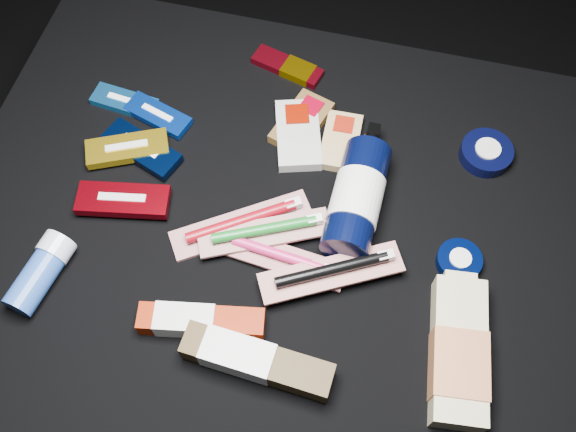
% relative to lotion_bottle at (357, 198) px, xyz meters
% --- Properties ---
extents(ground, '(3.00, 3.00, 0.00)m').
position_rel_lotion_bottle_xyz_m(ground, '(-0.11, -0.05, -0.44)').
color(ground, black).
rests_on(ground, ground).
extents(cloth_table, '(0.98, 0.78, 0.40)m').
position_rel_lotion_bottle_xyz_m(cloth_table, '(-0.11, -0.05, -0.24)').
color(cloth_table, black).
rests_on(cloth_table, ground).
extents(luna_bar_0, '(0.11, 0.05, 0.01)m').
position_rel_lotion_bottle_xyz_m(luna_bar_0, '(-0.40, 0.10, -0.03)').
color(luna_bar_0, '#1869B3').
rests_on(luna_bar_0, cloth_table).
extents(luna_bar_1, '(0.12, 0.07, 0.01)m').
position_rel_lotion_bottle_xyz_m(luna_bar_1, '(-0.34, 0.09, -0.03)').
color(luna_bar_1, '#0A3BB9').
rests_on(luna_bar_1, cloth_table).
extents(luna_bar_2, '(0.14, 0.09, 0.02)m').
position_rel_lotion_bottle_xyz_m(luna_bar_2, '(-0.34, 0.02, -0.02)').
color(luna_bar_2, black).
rests_on(luna_bar_2, cloth_table).
extents(luna_bar_3, '(0.13, 0.10, 0.02)m').
position_rel_lotion_bottle_xyz_m(luna_bar_3, '(-0.36, 0.01, -0.02)').
color(luna_bar_3, '#BA9615').
rests_on(luna_bar_3, cloth_table).
extents(luna_bar_4, '(0.14, 0.07, 0.02)m').
position_rel_lotion_bottle_xyz_m(luna_bar_4, '(-0.33, -0.08, -0.02)').
color(luna_bar_4, maroon).
rests_on(luna_bar_4, cloth_table).
extents(clif_bar_0, '(0.09, 0.12, 0.02)m').
position_rel_lotion_bottle_xyz_m(clif_bar_0, '(-0.11, 0.13, -0.03)').
color(clif_bar_0, brown).
rests_on(clif_bar_0, cloth_table).
extents(clif_bar_1, '(0.10, 0.14, 0.02)m').
position_rel_lotion_bottle_xyz_m(clif_bar_1, '(-0.11, 0.11, -0.03)').
color(clif_bar_1, '#B1B2AB').
rests_on(clif_bar_1, cloth_table).
extents(clif_bar_2, '(0.06, 0.11, 0.02)m').
position_rel_lotion_bottle_xyz_m(clif_bar_2, '(-0.04, 0.11, -0.03)').
color(clif_bar_2, tan).
rests_on(clif_bar_2, cloth_table).
extents(power_bar, '(0.13, 0.07, 0.01)m').
position_rel_lotion_bottle_xyz_m(power_bar, '(-0.16, 0.24, -0.03)').
color(power_bar, maroon).
rests_on(power_bar, cloth_table).
extents(lotion_bottle, '(0.07, 0.23, 0.07)m').
position_rel_lotion_bottle_xyz_m(lotion_bottle, '(0.00, 0.00, 0.00)').
color(lotion_bottle, black).
rests_on(lotion_bottle, cloth_table).
extents(cream_tin_upper, '(0.08, 0.08, 0.02)m').
position_rel_lotion_bottle_xyz_m(cream_tin_upper, '(0.18, 0.14, -0.02)').
color(cream_tin_upper, black).
rests_on(cream_tin_upper, cloth_table).
extents(cream_tin_lower, '(0.06, 0.06, 0.02)m').
position_rel_lotion_bottle_xyz_m(cream_tin_lower, '(0.16, -0.05, -0.03)').
color(cream_tin_lower, black).
rests_on(cream_tin_lower, cloth_table).
extents(bodywash_bottle, '(0.09, 0.21, 0.04)m').
position_rel_lotion_bottle_xyz_m(bodywash_bottle, '(0.17, -0.19, -0.02)').
color(bodywash_bottle, '#C5B888').
rests_on(bodywash_bottle, cloth_table).
extents(deodorant_stick, '(0.07, 0.12, 0.05)m').
position_rel_lotion_bottle_xyz_m(deodorant_stick, '(-0.40, -0.21, -0.01)').
color(deodorant_stick, '#234795').
rests_on(deodorant_stick, cloth_table).
extents(toothbrush_pack_0, '(0.20, 0.16, 0.02)m').
position_rel_lotion_bottle_xyz_m(toothbrush_pack_0, '(-0.15, -0.06, -0.03)').
color(toothbrush_pack_0, beige).
rests_on(toothbrush_pack_0, cloth_table).
extents(toothbrush_pack_1, '(0.19, 0.06, 0.02)m').
position_rel_lotion_bottle_xyz_m(toothbrush_pack_1, '(-0.08, -0.11, -0.02)').
color(toothbrush_pack_1, '#B4AFA9').
rests_on(toothbrush_pack_1, cloth_table).
extents(toothbrush_pack_2, '(0.19, 0.12, 0.02)m').
position_rel_lotion_bottle_xyz_m(toothbrush_pack_2, '(-0.12, -0.08, -0.01)').
color(toothbrush_pack_2, beige).
rests_on(toothbrush_pack_2, cloth_table).
extents(toothbrush_pack_3, '(0.20, 0.14, 0.02)m').
position_rel_lotion_bottle_xyz_m(toothbrush_pack_3, '(-0.01, -0.12, -0.01)').
color(toothbrush_pack_3, beige).
rests_on(toothbrush_pack_3, cloth_table).
extents(toothpaste_carton_red, '(0.17, 0.07, 0.03)m').
position_rel_lotion_bottle_xyz_m(toothpaste_carton_red, '(-0.17, -0.23, -0.02)').
color(toothpaste_carton_red, '#821700').
rests_on(toothpaste_carton_red, cloth_table).
extents(toothpaste_carton_green, '(0.20, 0.06, 0.04)m').
position_rel_lotion_bottle_xyz_m(toothpaste_carton_green, '(-0.09, -0.26, -0.01)').
color(toothpaste_carton_green, '#35260F').
rests_on(toothpaste_carton_green, cloth_table).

